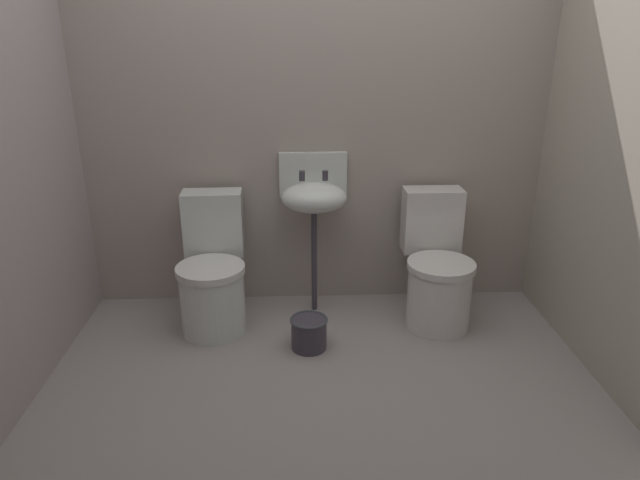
# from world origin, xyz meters

# --- Properties ---
(ground_plane) EXTENTS (3.25, 2.47, 0.08)m
(ground_plane) POSITION_xyz_m (0.00, 0.00, -0.04)
(ground_plane) COLOR gray
(wall_back) EXTENTS (3.25, 0.10, 2.32)m
(wall_back) POSITION_xyz_m (0.00, 1.08, 1.16)
(wall_back) COLOR #A3958A
(wall_back) RESTS_ON ground
(wall_right) EXTENTS (0.10, 2.27, 2.32)m
(wall_right) POSITION_xyz_m (1.48, 0.10, 1.16)
(wall_right) COLOR #A19787
(wall_right) RESTS_ON ground
(toilet_left) EXTENTS (0.41, 0.60, 0.78)m
(toilet_left) POSITION_xyz_m (-0.62, 0.68, 0.32)
(toilet_left) COLOR silver
(toilet_left) RESTS_ON ground
(toilet_right) EXTENTS (0.40, 0.59, 0.78)m
(toilet_right) POSITION_xyz_m (0.73, 0.68, 0.32)
(toilet_right) COLOR silver
(toilet_right) RESTS_ON ground
(sink) EXTENTS (0.42, 0.35, 0.99)m
(sink) POSITION_xyz_m (-0.01, 0.87, 0.75)
(sink) COLOR #3D3841
(sink) RESTS_ON ground
(bucket) EXTENTS (0.21, 0.21, 0.19)m
(bucket) POSITION_xyz_m (-0.06, 0.37, 0.10)
(bucket) COLOR #3D3841
(bucket) RESTS_ON ground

